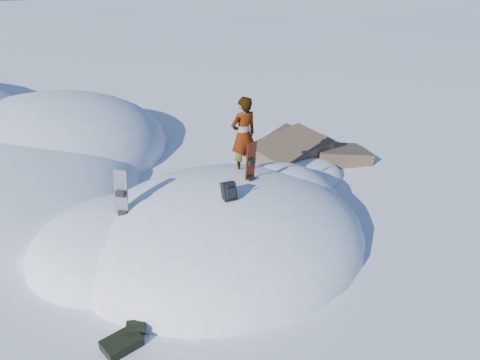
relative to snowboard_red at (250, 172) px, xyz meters
name	(u,v)px	position (x,y,z in m)	size (l,w,h in m)	color
ground	(223,242)	(-0.77, -0.17, -1.63)	(120.00, 120.00, 0.00)	white
snow_mound	(213,238)	(-0.95, 0.07, -1.63)	(8.00, 6.00, 3.00)	white
rock_outcrop	(298,167)	(2.94, 2.84, -1.62)	(4.68, 4.41, 1.68)	brown
snowboard_red	(250,172)	(0.00, 0.00, 0.00)	(0.33, 0.28, 1.54)	#B52809
snowboard_dark	(122,205)	(-2.96, 0.15, -0.29)	(0.40, 0.39, 1.60)	black
backpack	(229,192)	(-0.80, -0.70, 0.01)	(0.30, 0.37, 0.48)	black
gear_pile	(124,340)	(-3.52, -2.50, -1.52)	(0.89, 0.69, 0.23)	black
person	(244,135)	(0.17, 0.81, 0.61)	(0.70, 0.46, 1.92)	slate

